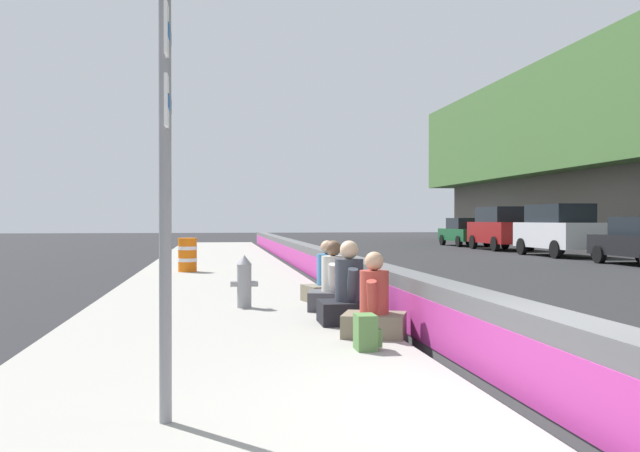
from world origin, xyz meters
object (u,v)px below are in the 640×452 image
object	(u,v)px
fire_hydrant	(244,281)
construction_barrel	(187,255)
parked_car_far	(501,228)
parked_car_farther	(464,232)
backpack	(366,333)
parked_car_midline	(558,229)
route_sign_post	(166,133)
seated_person_foreground	(374,310)
seated_person_rear	(333,288)
seated_person_middle	(349,297)
seated_person_far	(327,282)

from	to	relation	value
fire_hydrant	construction_barrel	distance (m)	8.27
parked_car_far	parked_car_farther	size ratio (longest dim) A/B	1.07
backpack	parked_car_midline	distance (m)	24.35
route_sign_post	parked_car_far	distance (m)	33.06
fire_hydrant	parked_car_farther	world-z (taller)	parked_car_farther
fire_hydrant	seated_person_foreground	distance (m)	3.42
fire_hydrant	parked_car_farther	xyz separation A→B (m)	(28.56, -14.50, 0.27)
seated_person_rear	parked_car_midline	xyz separation A→B (m)	(17.08, -12.89, 0.69)
seated_person_middle	seated_person_far	bearing A→B (deg)	-2.42
parked_car_farther	construction_barrel	bearing A→B (deg)	142.28
construction_barrel	fire_hydrant	bearing A→B (deg)	-171.22
route_sign_post	seated_person_rear	world-z (taller)	route_sign_post
route_sign_post	parked_car_farther	bearing A→B (deg)	-23.64
seated_person_foreground	route_sign_post	bearing A→B (deg)	145.32
parked_car_farther	parked_car_far	bearing A→B (deg)	178.98
fire_hydrant	seated_person_far	world-z (taller)	seated_person_far
seated_person_far	parked_car_farther	xyz separation A→B (m)	(27.92, -12.99, 0.38)
backpack	parked_car_farther	size ratio (longest dim) A/B	0.09
seated_person_foreground	construction_barrel	xyz separation A→B (m)	(11.25, 2.76, 0.15)
route_sign_post	parked_car_farther	size ratio (longest dim) A/B	0.80
route_sign_post	parked_car_midline	distance (m)	27.55
seated_person_rear	parked_car_midline	world-z (taller)	parked_car_midline
seated_person_foreground	parked_car_farther	bearing A→B (deg)	-22.34
seated_person_far	parked_car_farther	distance (m)	30.79
route_sign_post	seated_person_far	xyz separation A→B (m)	(7.07, -2.32, -1.75)
parked_car_far	construction_barrel	bearing A→B (deg)	133.25
backpack	seated_person_far	bearing A→B (deg)	-3.70
seated_person_middle	backpack	xyz separation A→B (m)	(-1.97, 0.19, -0.17)
seated_person_rear	parked_car_midline	distance (m)	21.41
parked_car_far	parked_car_farther	distance (m)	5.66
parked_car_far	seated_person_middle	bearing A→B (deg)	152.41
parked_car_farther	seated_person_far	bearing A→B (deg)	155.04
seated_person_foreground	seated_person_middle	world-z (taller)	seated_person_middle
seated_person_foreground	parked_car_far	size ratio (longest dim) A/B	0.22
construction_barrel	seated_person_foreground	bearing A→B (deg)	-166.19
seated_person_far	parked_car_midline	world-z (taller)	parked_car_midline
seated_person_far	construction_barrel	distance (m)	8.03
fire_hydrant	backpack	xyz separation A→B (m)	(-3.94, -1.21, -0.25)
seated_person_middle	construction_barrel	size ratio (longest dim) A/B	1.23
seated_person_foreground	parked_car_midline	bearing A→B (deg)	-33.09
route_sign_post	backpack	world-z (taller)	route_sign_post
seated_person_middle	construction_barrel	bearing A→B (deg)	14.70
route_sign_post	construction_barrel	world-z (taller)	route_sign_post
seated_person_far	parked_car_farther	world-z (taller)	parked_car_farther
parked_car_midline	seated_person_rear	bearing A→B (deg)	142.96
fire_hydrant	seated_person_foreground	xyz separation A→B (m)	(-3.07, -1.50, -0.12)
construction_barrel	seated_person_rear	bearing A→B (deg)	-162.81
seated_person_foreground	parked_car_farther	size ratio (longest dim) A/B	0.24
fire_hydrant	parked_car_far	distance (m)	27.06
seated_person_middle	fire_hydrant	bearing A→B (deg)	35.41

